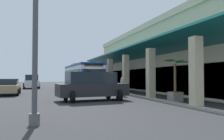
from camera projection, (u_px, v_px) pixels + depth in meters
ground at (167, 92)px, 23.77m from camera, size 120.00×120.00×0.00m
curb_strip at (114, 91)px, 24.44m from camera, size 37.72×0.50×0.12m
plaza_building at (189, 60)px, 27.49m from camera, size 31.73×16.27×7.55m
transit_bus at (82, 75)px, 27.36m from camera, size 11.30×3.10×3.34m
parked_sedan_tan at (8, 87)px, 20.50m from camera, size 4.45×2.11×1.47m
parked_suv_white at (31, 81)px, 32.76m from camera, size 4.93×2.44×1.97m
parked_suv_charcoal at (92, 86)px, 15.59m from camera, size 3.06×4.99×1.97m
pedestrian at (122, 86)px, 19.23m from camera, size 0.54×0.44×1.62m
potted_palm at (175, 90)px, 15.09m from camera, size 1.63×1.77×2.87m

